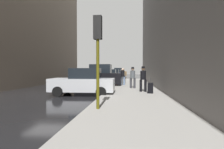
# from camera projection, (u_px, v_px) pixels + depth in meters

# --- Properties ---
(ground_plane) EXTENTS (120.00, 120.00, 0.00)m
(ground_plane) POSITION_uv_depth(u_px,v_px,m) (47.00, 94.00, 12.09)
(ground_plane) COLOR black
(sidewalk) EXTENTS (4.00, 40.00, 0.15)m
(sidewalk) POSITION_uv_depth(u_px,v_px,m) (134.00, 94.00, 11.48)
(sidewalk) COLOR gray
(sidewalk) RESTS_ON ground_plane
(parked_silver_sedan) EXTENTS (4.24, 2.14, 1.79)m
(parked_silver_sedan) POSITION_uv_depth(u_px,v_px,m) (83.00, 82.00, 11.66)
(parked_silver_sedan) COLOR #B7BABF
(parked_silver_sedan) RESTS_ON ground_plane
(parked_black_suv) EXTENTS (4.62, 2.09, 2.25)m
(parked_black_suv) POSITION_uv_depth(u_px,v_px,m) (99.00, 76.00, 17.74)
(parked_black_suv) COLOR black
(parked_black_suv) RESTS_ON ground_plane
(parked_dark_green_sedan) EXTENTS (4.21, 2.08, 1.79)m
(parked_dark_green_sedan) POSITION_uv_depth(u_px,v_px,m) (108.00, 76.00, 24.69)
(parked_dark_green_sedan) COLOR #193828
(parked_dark_green_sedan) RESTS_ON ground_plane
(parked_gray_coupe) EXTENTS (4.23, 2.11, 1.79)m
(parked_gray_coupe) POSITION_uv_depth(u_px,v_px,m) (113.00, 75.00, 31.52)
(parked_gray_coupe) COLOR slate
(parked_gray_coupe) RESTS_ON ground_plane
(parked_blue_sedan) EXTENTS (4.27, 2.19, 1.79)m
(parked_blue_sedan) POSITION_uv_depth(u_px,v_px,m) (116.00, 74.00, 38.35)
(parked_blue_sedan) COLOR navy
(parked_blue_sedan) RESTS_ON ground_plane
(parked_bronze_suv) EXTENTS (4.63, 2.11, 2.25)m
(parked_bronze_suv) POSITION_uv_depth(u_px,v_px,m) (118.00, 73.00, 45.07)
(parked_bronze_suv) COLOR brown
(parked_bronze_suv) RESTS_ON ground_plane
(fire_hydrant) EXTENTS (0.42, 0.22, 0.70)m
(fire_hydrant) POSITION_uv_depth(u_px,v_px,m) (117.00, 82.00, 17.21)
(fire_hydrant) COLOR red
(fire_hydrant) RESTS_ON sidewalk
(traffic_light) EXTENTS (0.32, 0.32, 3.60)m
(traffic_light) POSITION_uv_depth(u_px,v_px,m) (98.00, 42.00, 6.74)
(traffic_light) COLOR #514C0F
(traffic_light) RESTS_ON sidewalk
(pedestrian_with_fedora) EXTENTS (0.52, 0.45, 1.78)m
(pedestrian_with_fedora) POSITION_uv_depth(u_px,v_px,m) (143.00, 78.00, 12.22)
(pedestrian_with_fedora) COLOR black
(pedestrian_with_fedora) RESTS_ON sidewalk
(pedestrian_in_jeans) EXTENTS (0.51, 0.43, 1.71)m
(pedestrian_in_jeans) POSITION_uv_depth(u_px,v_px,m) (123.00, 76.00, 17.84)
(pedestrian_in_jeans) COLOR #728CB2
(pedestrian_in_jeans) RESTS_ON sidewalk
(pedestrian_in_tan_coat) EXTENTS (0.53, 0.48, 1.71)m
(pedestrian_in_tan_coat) POSITION_uv_depth(u_px,v_px,m) (123.00, 75.00, 19.78)
(pedestrian_in_tan_coat) COLOR black
(pedestrian_in_tan_coat) RESTS_ON sidewalk
(pedestrian_with_beanie) EXTENTS (0.53, 0.48, 1.78)m
(pedestrian_with_beanie) POSITION_uv_depth(u_px,v_px,m) (133.00, 76.00, 14.69)
(pedestrian_with_beanie) COLOR #333338
(pedestrian_with_beanie) RESTS_ON sidewalk
(rolling_suitcase) EXTENTS (0.43, 0.60, 1.04)m
(rolling_suitcase) POSITION_uv_depth(u_px,v_px,m) (150.00, 88.00, 11.52)
(rolling_suitcase) COLOR black
(rolling_suitcase) RESTS_ON sidewalk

